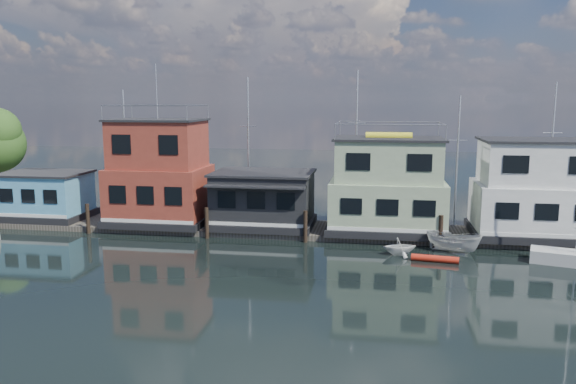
% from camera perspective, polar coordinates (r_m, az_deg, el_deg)
% --- Properties ---
extents(ground, '(160.00, 160.00, 0.00)m').
position_cam_1_polar(ground, '(30.61, -6.16, -9.15)').
color(ground, black).
rests_on(ground, ground).
extents(dock, '(48.00, 5.00, 0.40)m').
position_cam_1_polar(dock, '(41.81, -1.82, -3.74)').
color(dock, '#595147').
rests_on(dock, ground).
extents(houseboat_blue, '(6.40, 4.90, 3.66)m').
position_cam_1_polar(houseboat_blue, '(48.15, -23.37, -0.33)').
color(houseboat_blue, black).
rests_on(houseboat_blue, dock).
extents(houseboat_red, '(7.40, 5.90, 11.86)m').
position_cam_1_polar(houseboat_red, '(43.51, -12.91, 1.77)').
color(houseboat_red, black).
rests_on(houseboat_red, dock).
extents(houseboat_dark, '(7.40, 6.10, 4.06)m').
position_cam_1_polar(houseboat_dark, '(41.43, -2.52, -0.73)').
color(houseboat_dark, black).
rests_on(houseboat_dark, dock).
extents(houseboat_green, '(8.40, 5.90, 7.03)m').
position_cam_1_polar(houseboat_green, '(40.43, 10.06, 0.50)').
color(houseboat_green, black).
rests_on(houseboat_green, dock).
extents(houseboat_white, '(8.40, 5.90, 6.66)m').
position_cam_1_polar(houseboat_white, '(41.82, 23.89, 0.11)').
color(houseboat_white, black).
rests_on(houseboat_white, dock).
extents(pilings, '(42.28, 0.28, 2.20)m').
position_cam_1_polar(pilings, '(39.00, -3.10, -3.36)').
color(pilings, '#2D2116').
rests_on(pilings, ground).
extents(background_masts, '(36.40, 0.16, 12.00)m').
position_cam_1_polar(background_masts, '(46.24, 5.38, 4.22)').
color(background_masts, silver).
rests_on(background_masts, ground).
extents(day_sailer, '(5.24, 2.95, 7.85)m').
position_cam_1_polar(day_sailer, '(37.53, 27.20, -5.95)').
color(day_sailer, silver).
rests_on(day_sailer, ground).
extents(red_kayak, '(2.83, 0.80, 0.41)m').
position_cam_1_polar(red_kayak, '(35.22, 14.69, -6.57)').
color(red_kayak, red).
rests_on(red_kayak, ground).
extents(dinghy_white, '(2.57, 2.36, 1.14)m').
position_cam_1_polar(dinghy_white, '(36.16, 11.26, -5.42)').
color(dinghy_white, silver).
rests_on(dinghy_white, ground).
extents(motorboat, '(3.82, 2.76, 1.39)m').
position_cam_1_polar(motorboat, '(37.55, 16.47, -4.88)').
color(motorboat, beige).
rests_on(motorboat, ground).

